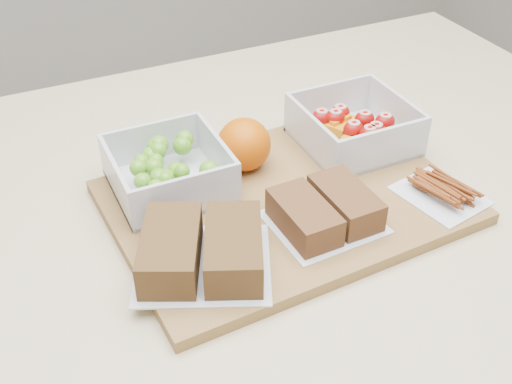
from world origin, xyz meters
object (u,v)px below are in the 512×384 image
sandwich_bag_left (202,250)px  pretzel_bag (441,189)px  cutting_board (286,202)px  fruit_container (354,129)px  sandwich_bag_center (325,211)px  grape_container (169,170)px  orange (244,144)px

sandwich_bag_left → pretzel_bag: size_ratio=1.59×
cutting_board → fruit_container: (0.14, 0.07, 0.03)m
sandwich_bag_center → sandwich_bag_left: bearing=-177.7°
cutting_board → grape_container: grape_container is taller
orange → sandwich_bag_left: (-0.12, -0.15, -0.01)m
pretzel_bag → orange: bearing=140.1°
fruit_container → pretzel_bag: size_ratio=1.23×
grape_container → pretzel_bag: grape_container is taller
grape_container → pretzel_bag: size_ratio=1.19×
sandwich_bag_center → cutting_board: bearing=105.0°
sandwich_bag_left → pretzel_bag: 0.31m
grape_container → pretzel_bag: bearing=-28.7°
pretzel_bag → cutting_board: bearing=155.3°
grape_container → cutting_board: bearing=-34.0°
sandwich_bag_left → pretzel_bag: bearing=-1.8°
cutting_board → grape_container: bearing=143.0°
grape_container → orange: bearing=-0.1°
fruit_container → pretzel_bag: bearing=-77.4°
grape_container → fruit_container: size_ratio=0.96×
fruit_container → sandwich_bag_left: 0.31m
cutting_board → pretzel_bag: 0.19m
orange → pretzel_bag: size_ratio=0.60×
cutting_board → sandwich_bag_left: 0.16m
grape_container → orange: 0.10m
sandwich_bag_center → pretzel_bag: size_ratio=1.11×
cutting_board → orange: bearing=100.5°
sandwich_bag_left → fruit_container: bearing=26.9°
orange → pretzel_bag: 0.25m
orange → cutting_board: bearing=-76.6°
grape_container → orange: (0.10, -0.00, 0.01)m
cutting_board → sandwich_bag_center: bearing=-77.9°
fruit_container → orange: bearing=176.0°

